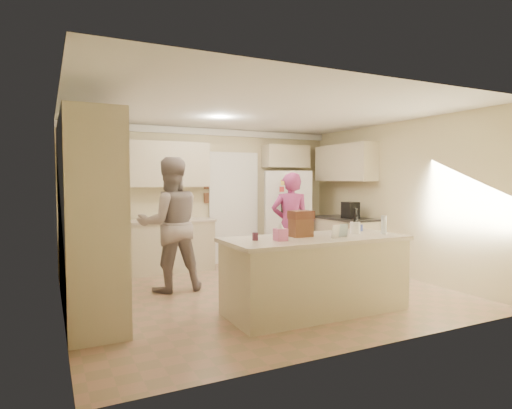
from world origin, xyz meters
name	(u,v)px	position (x,y,z in m)	size (l,w,h in m)	color
floor	(260,293)	(0.00, 0.00, -0.01)	(5.20, 4.60, 0.02)	#A57B63
ceiling	(261,110)	(0.00, 0.00, 2.61)	(5.20, 4.60, 0.02)	white
wall_back	(206,197)	(0.00, 2.31, 1.30)	(5.20, 0.02, 2.60)	beige
wall_front	(371,214)	(0.00, -2.31, 1.30)	(5.20, 0.02, 2.60)	beige
wall_left	(60,208)	(-2.61, 0.00, 1.30)	(0.02, 4.60, 2.60)	beige
wall_right	(398,199)	(2.61, 0.00, 1.30)	(0.02, 4.60, 2.60)	beige
crown_back	(207,132)	(0.00, 2.26, 2.53)	(5.20, 0.08, 0.12)	white
pantry_bank	(87,216)	(-2.30, 0.20, 1.18)	(0.60, 2.60, 2.35)	beige
back_base_cab	(150,248)	(-1.15, 2.00, 0.44)	(2.20, 0.60, 0.88)	beige
back_countertop	(150,222)	(-1.15, 1.99, 0.90)	(2.24, 0.63, 0.04)	beige
back_upper_cab	(147,164)	(-1.15, 2.12, 1.90)	(2.20, 0.35, 0.80)	beige
doorway_opening	(233,209)	(0.55, 2.28, 1.05)	(0.90, 0.06, 2.10)	black
doorway_casing	(234,209)	(0.55, 2.24, 1.05)	(1.02, 0.03, 2.22)	white
wall_frame_upper	(208,184)	(0.02, 2.27, 1.55)	(0.15, 0.02, 0.20)	brown
wall_frame_lower	(208,198)	(0.02, 2.27, 1.28)	(0.15, 0.02, 0.20)	brown
refrigerator	(287,216)	(1.60, 2.00, 0.90)	(0.90, 0.70, 1.80)	white
fridge_seam	(296,217)	(1.60, 1.65, 0.90)	(0.01, 0.02, 1.78)	gray
fridge_dispenser	(286,205)	(1.38, 1.64, 1.15)	(0.22, 0.03, 0.35)	black
fridge_handle_l	(294,210)	(1.55, 1.63, 1.05)	(0.02, 0.02, 0.85)	silver
fridge_handle_r	(299,209)	(1.65, 1.63, 1.05)	(0.02, 0.02, 0.85)	silver
over_fridge_cab	(286,156)	(1.65, 2.12, 2.10)	(0.95, 0.35, 0.45)	beige
right_base_cab	(345,243)	(2.30, 1.00, 0.44)	(0.60, 1.20, 0.88)	beige
right_countertop	(345,218)	(2.29, 1.00, 0.90)	(0.63, 1.24, 0.04)	#2D2B28
right_upper_cab	(345,163)	(2.43, 1.20, 1.95)	(0.35, 1.50, 0.70)	beige
coffee_maker	(350,210)	(2.25, 0.80, 1.07)	(0.22, 0.28, 0.30)	black
island_base	(315,276)	(0.20, -1.10, 0.44)	(2.20, 0.90, 0.88)	beige
island_top	(316,239)	(0.20, -1.10, 0.90)	(2.28, 0.96, 0.05)	beige
utensil_crock	(355,228)	(0.85, -1.05, 1.00)	(0.13, 0.13, 0.15)	white
tissue_box	(280,235)	(-0.35, -1.20, 1.00)	(0.13, 0.13, 0.14)	pink
tissue_plume	(281,225)	(-0.35, -1.20, 1.10)	(0.08, 0.08, 0.08)	white
dollhouse_body	(301,228)	(0.05, -1.00, 1.04)	(0.26, 0.18, 0.22)	brown
dollhouse_roof	(301,215)	(0.05, -1.00, 1.20)	(0.28, 0.20, 0.10)	#592D1E
jam_jar	(255,237)	(-0.60, -1.05, 0.97)	(0.07, 0.07, 0.09)	#59263F
greeting_card_a	(336,231)	(0.35, -1.30, 1.01)	(0.12, 0.01, 0.16)	white
greeting_card_b	(343,230)	(0.50, -1.25, 1.01)	(0.12, 0.01, 0.16)	silver
water_bottle	(384,225)	(1.15, -1.25, 1.04)	(0.07, 0.07, 0.24)	silver
shaker_salt	(357,228)	(1.02, -0.88, 0.97)	(0.05, 0.05, 0.09)	#3D4BA1
shaker_pepper	(361,228)	(1.09, -0.88, 0.97)	(0.05, 0.05, 0.09)	#3D4BA1
teen_boy	(170,224)	(-1.14, 0.67, 0.98)	(0.95, 0.74, 1.95)	gray
teen_girl	(290,225)	(0.91, 0.69, 0.87)	(0.64, 0.42, 1.75)	#A5397E
fridge_magnets	(296,217)	(1.60, 1.64, 0.90)	(0.76, 0.02, 1.44)	tan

